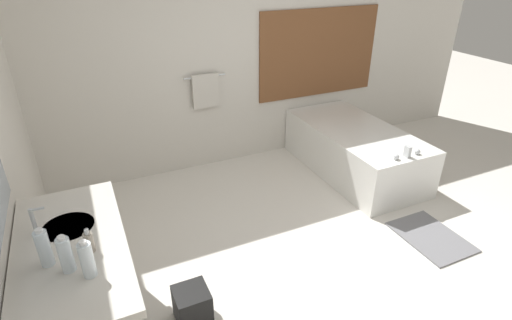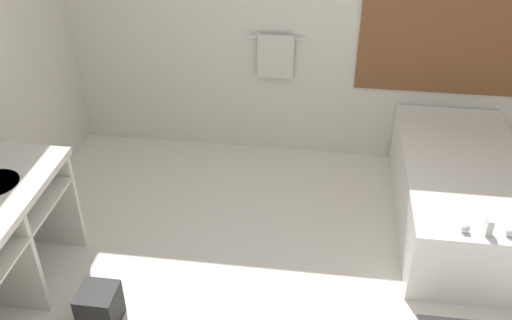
{
  "view_description": "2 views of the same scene",
  "coord_description": "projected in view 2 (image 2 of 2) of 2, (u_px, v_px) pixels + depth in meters",
  "views": [
    {
      "loc": [
        -1.65,
        -2.18,
        2.42
      ],
      "look_at": [
        -0.32,
        0.71,
        0.76
      ],
      "focal_mm": 28.0,
      "sensor_mm": 36.0,
      "label": 1
    },
    {
      "loc": [
        0.15,
        -2.51,
        3.0
      ],
      "look_at": [
        -0.28,
        0.74,
        0.82
      ],
      "focal_mm": 40.0,
      "sensor_mm": 36.0,
      "label": 2
    }
  ],
  "objects": [
    {
      "name": "bathtub",
      "position": [
        459.0,
        191.0,
        4.49
      ],
      "size": [
        0.9,
        1.83,
        0.69
      ],
      "color": "white",
      "rests_on": "ground_plane"
    },
    {
      "name": "wall_back_with_blinds",
      "position": [
        318.0,
        15.0,
        4.83
      ],
      "size": [
        7.4,
        0.13,
        2.7
      ],
      "color": "silver",
      "rests_on": "ground_plane"
    },
    {
      "name": "waste_bin",
      "position": [
        100.0,
        307.0,
        3.72
      ],
      "size": [
        0.25,
        0.25,
        0.28
      ],
      "color": "black",
      "rests_on": "ground_plane"
    }
  ]
}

